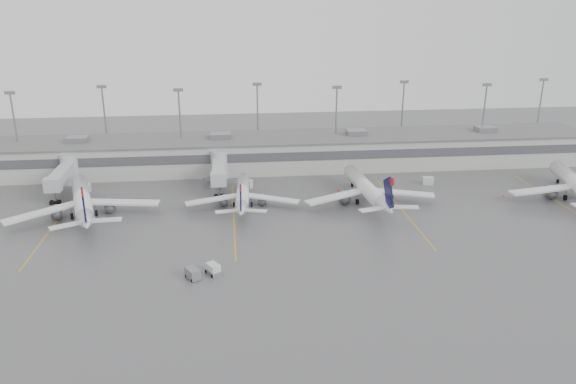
{
  "coord_description": "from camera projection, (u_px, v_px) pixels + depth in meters",
  "views": [
    {
      "loc": [
        -17.95,
        -81.63,
        42.13
      ],
      "look_at": [
        -6.49,
        24.0,
        5.0
      ],
      "focal_mm": 35.0,
      "sensor_mm": 36.0,
      "label": 1
    }
  ],
  "objects": [
    {
      "name": "cone_c",
      "position": [
        338.0,
        190.0,
        127.94
      ],
      "size": [
        0.5,
        0.5,
        0.8
      ],
      "primitive_type": "cone",
      "color": "#F74F05",
      "rests_on": "ground"
    },
    {
      "name": "jet_bridge_left",
      "position": [
        65.0,
        173.0,
        128.33
      ],
      "size": [
        4.0,
        17.2,
        7.0
      ],
      "color": "#AAADB0",
      "rests_on": "ground"
    },
    {
      "name": "terminal",
      "position": [
        299.0,
        151.0,
        145.38
      ],
      "size": [
        152.0,
        17.0,
        9.45
      ],
      "color": "#ADADA8",
      "rests_on": "ground"
    },
    {
      "name": "gse_loader",
      "position": [
        209.0,
        183.0,
        130.86
      ],
      "size": [
        3.02,
        3.66,
        1.97
      ],
      "primitive_type": "cube",
      "rotation": [
        0.0,
        0.0,
        0.39
      ],
      "color": "slate",
      "rests_on": "ground"
    },
    {
      "name": "baggage_cart",
      "position": [
        193.0,
        273.0,
        88.26
      ],
      "size": [
        2.71,
        3.11,
        1.74
      ],
      "rotation": [
        0.0,
        0.0,
        0.54
      ],
      "color": "slate",
      "rests_on": "ground"
    },
    {
      "name": "cone_a",
      "position": [
        53.0,
        196.0,
        123.91
      ],
      "size": [
        0.5,
        0.5,
        0.8
      ],
      "primitive_type": "cone",
      "color": "#F74F05",
      "rests_on": "ground"
    },
    {
      "name": "gse_uld_a",
      "position": [
        85.0,
        188.0,
        127.88
      ],
      "size": [
        2.9,
        2.29,
        1.81
      ],
      "primitive_type": "cube",
      "rotation": [
        0.0,
        0.0,
        0.25
      ],
      "color": "silver",
      "rests_on": "ground"
    },
    {
      "name": "cone_b",
      "position": [
        237.0,
        198.0,
        123.12
      ],
      "size": [
        0.41,
        0.41,
        0.65
      ],
      "primitive_type": "cone",
      "color": "#F74F05",
      "rests_on": "ground"
    },
    {
      "name": "light_masts",
      "position": [
        296.0,
        117.0,
        148.2
      ],
      "size": [
        142.4,
        8.0,
        20.6
      ],
      "color": "gray",
      "rests_on": "ground"
    },
    {
      "name": "jet_far_left",
      "position": [
        82.0,
        201.0,
        112.52
      ],
      "size": [
        28.96,
        32.92,
        10.91
      ],
      "rotation": [
        0.0,
        0.0,
        0.27
      ],
      "color": "silver",
      "rests_on": "ground"
    },
    {
      "name": "jet_mid_right",
      "position": [
        367.0,
        189.0,
        120.04
      ],
      "size": [
        28.48,
        32.0,
        10.35
      ],
      "rotation": [
        0.0,
        0.0,
        0.07
      ],
      "color": "silver",
      "rests_on": "ground"
    },
    {
      "name": "gse_uld_b",
      "position": [
        246.0,
        184.0,
        130.35
      ],
      "size": [
        3.12,
        2.67,
        1.86
      ],
      "primitive_type": "cube",
      "rotation": [
        0.0,
        0.0,
        -0.42
      ],
      "color": "silver",
      "rests_on": "ground"
    },
    {
      "name": "ground",
      "position": [
        343.0,
        267.0,
        92.34
      ],
      "size": [
        260.0,
        260.0,
        0.0
      ],
      "primitive_type": "plane",
      "color": "#515154",
      "rests_on": "ground"
    },
    {
      "name": "stand_markings",
      "position": [
        319.0,
        214.0,
        114.86
      ],
      "size": [
        105.25,
        40.0,
        0.01
      ],
      "color": "gold",
      "rests_on": "ground"
    },
    {
      "name": "gse_uld_c",
      "position": [
        428.0,
        181.0,
        132.85
      ],
      "size": [
        2.72,
        2.12,
        1.71
      ],
      "primitive_type": "cube",
      "rotation": [
        0.0,
        0.0,
        -0.23
      ],
      "color": "silver",
      "rests_on": "ground"
    },
    {
      "name": "baggage_tug",
      "position": [
        213.0,
        270.0,
        89.78
      ],
      "size": [
        2.88,
        3.26,
        1.79
      ],
      "rotation": [
        0.0,
        0.0,
        0.54
      ],
      "color": "silver",
      "rests_on": "ground"
    },
    {
      "name": "jet_mid_left",
      "position": [
        243.0,
        194.0,
        118.45
      ],
      "size": [
        24.11,
        27.07,
        8.75
      ],
      "rotation": [
        0.0,
        0.0,
        -0.06
      ],
      "color": "silver",
      "rests_on": "ground"
    },
    {
      "name": "cone_d",
      "position": [
        503.0,
        195.0,
        124.63
      ],
      "size": [
        0.4,
        0.4,
        0.63
      ],
      "primitive_type": "cone",
      "color": "#F74F05",
      "rests_on": "ground"
    },
    {
      "name": "jet_bridge_right",
      "position": [
        219.0,
        168.0,
        131.89
      ],
      "size": [
        4.0,
        17.2,
        7.0
      ],
      "color": "#AAADB0",
      "rests_on": "ground"
    }
  ]
}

